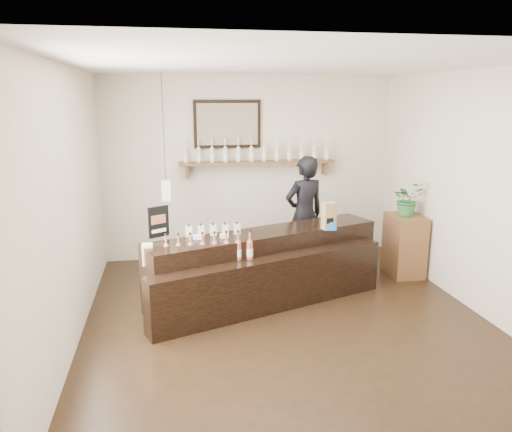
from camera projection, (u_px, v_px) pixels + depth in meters
The scene contains 10 objects.
ground at pixel (286, 319), 5.71m from camera, with size 5.00×5.00×0.00m, color black.
room_shell at pixel (289, 171), 5.31m from camera, with size 5.00×5.00×5.00m.
back_wall_decor at pixel (242, 146), 7.55m from camera, with size 2.66×0.96×1.69m.
counter at pixel (267, 269), 6.16m from camera, with size 3.07×1.83×1.00m.
promo_sign at pixel (159, 222), 5.88m from camera, with size 0.24×0.15×0.37m.
paper_bag at pixel (329, 216), 6.23m from camera, with size 0.18×0.15×0.34m.
tape_dispenser at pixel (331, 227), 6.21m from camera, with size 0.13×0.06×0.11m.
side_cabinet at pixel (404, 245), 7.07m from camera, with size 0.45×0.60×0.86m.
potted_plant at pixel (408, 199), 6.92m from camera, with size 0.43×0.37×0.48m, color #2C6E32.
shopkeeper at pixel (304, 207), 7.08m from camera, with size 0.69×0.46×1.90m, color black.
Camera 1 is at (-1.28, -5.14, 2.46)m, focal length 35.00 mm.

